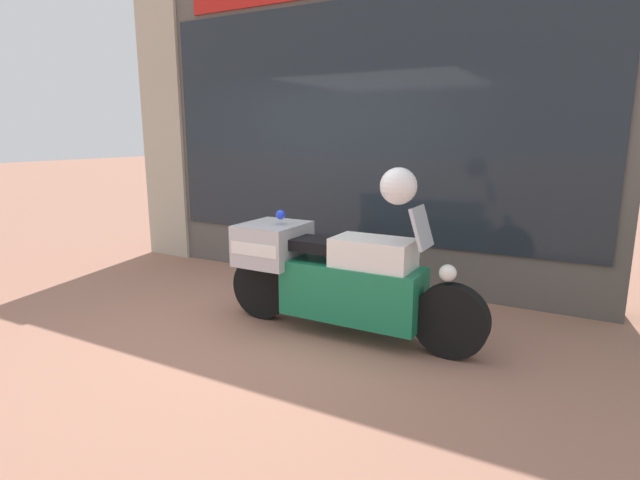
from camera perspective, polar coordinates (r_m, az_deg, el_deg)
ground_plane at (r=4.77m, az=-8.67°, el=-9.83°), size 60.00×60.00×0.00m
shop_building at (r=6.30m, az=-0.52°, el=12.67°), size 6.21×0.55×3.66m
window_display at (r=6.17m, az=4.91°, el=-0.23°), size 5.03×0.30×1.92m
paramedic_motorcycle at (r=4.46m, az=1.35°, el=-3.89°), size 2.45×0.64×1.21m
white_helmet at (r=4.06m, az=8.96°, el=6.11°), size 0.30×0.30×0.30m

